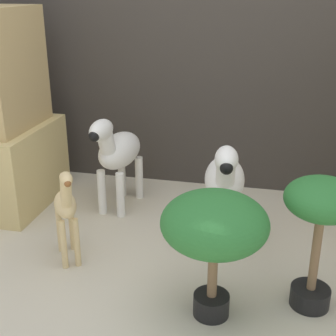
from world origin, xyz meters
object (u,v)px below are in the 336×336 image
potted_palm_front (214,228)px  giraffe_figurine (66,207)px  zebra_left (117,152)px  potted_palm_back (321,214)px  zebra_right (225,181)px

potted_palm_front → giraffe_figurine: bearing=161.4°
zebra_left → potted_palm_back: bearing=-33.4°
zebra_right → zebra_left: size_ratio=1.00×
potted_palm_front → zebra_left: bearing=128.4°
potted_palm_back → giraffe_figurine: bearing=175.1°
giraffe_figurine → potted_palm_back: potted_palm_back is taller
giraffe_figurine → potted_palm_front: potted_palm_front is taller
giraffe_figurine → zebra_left: bearing=85.4°
potted_palm_back → zebra_right: bearing=135.4°
zebra_right → giraffe_figurine: (-0.73, -0.33, -0.07)m
zebra_left → potted_palm_front: (0.70, -0.89, 0.05)m
zebra_right → zebra_left: 0.75m
giraffe_figurine → potted_palm_back: size_ratio=0.89×
zebra_left → potted_palm_back: 1.34m
giraffe_figurine → potted_palm_back: 1.18m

